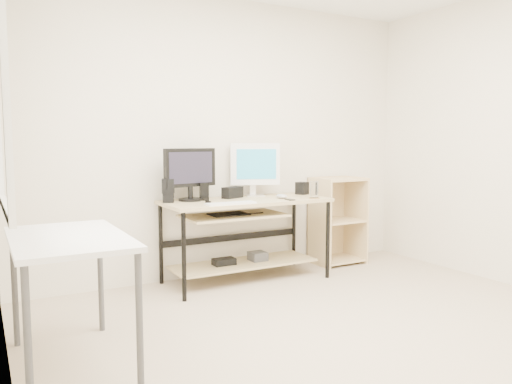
{
  "coord_description": "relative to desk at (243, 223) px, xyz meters",
  "views": [
    {
      "loc": [
        -2.1,
        -2.3,
        1.27
      ],
      "look_at": [
        -0.09,
        1.3,
        0.85
      ],
      "focal_mm": 35.0,
      "sensor_mm": 36.0,
      "label": 1
    }
  ],
  "objects": [
    {
      "name": "desk",
      "position": [
        0.0,
        0.0,
        0.0
      ],
      "size": [
        1.5,
        0.65,
        0.75
      ],
      "color": "tan",
      "rests_on": "ground"
    },
    {
      "name": "audio_controller",
      "position": [
        -0.33,
        0.11,
        0.29
      ],
      "size": [
        0.09,
        0.07,
        0.16
      ],
      "primitive_type": "cube",
      "rotation": [
        0.0,
        0.0,
        -0.23
      ],
      "color": "black",
      "rests_on": "desk"
    },
    {
      "name": "smartphone",
      "position": [
        0.35,
        -0.23,
        0.22
      ],
      "size": [
        0.07,
        0.11,
        0.01
      ],
      "primitive_type": "cube",
      "rotation": [
        0.0,
        0.0,
        -0.09
      ],
      "color": "black",
      "rests_on": "desk"
    },
    {
      "name": "black_monitor",
      "position": [
        -0.45,
        0.14,
        0.48
      ],
      "size": [
        0.5,
        0.21,
        0.46
      ],
      "rotation": [
        0.0,
        0.0,
        0.2
      ],
      "color": "black",
      "rests_on": "desk"
    },
    {
      "name": "speaker_left",
      "position": [
        -0.66,
        0.12,
        0.32
      ],
      "size": [
        0.13,
        0.13,
        0.21
      ],
      "rotation": [
        0.0,
        0.0,
        -0.39
      ],
      "color": "black",
      "rests_on": "desk"
    },
    {
      "name": "volume_puck",
      "position": [
        -0.39,
        -0.1,
        0.22
      ],
      "size": [
        0.07,
        0.07,
        0.02
      ],
      "primitive_type": "cylinder",
      "rotation": [
        0.0,
        0.0,
        -0.34
      ],
      "color": "black",
      "rests_on": "desk"
    },
    {
      "name": "keyboard",
      "position": [
        -0.25,
        -0.25,
        0.22
      ],
      "size": [
        0.43,
        0.13,
        0.02
      ],
      "primitive_type": "cube",
      "rotation": [
        0.0,
        0.0,
        -0.02
      ],
      "color": "white",
      "rests_on": "desk"
    },
    {
      "name": "shelf_unit",
      "position": [
        1.18,
        0.16,
        -0.09
      ],
      "size": [
        0.5,
        0.4,
        0.9
      ],
      "color": "beige",
      "rests_on": "ground"
    },
    {
      "name": "coaster",
      "position": [
        0.61,
        -0.24,
        0.21
      ],
      "size": [
        0.11,
        0.11,
        0.01
      ],
      "primitive_type": "cylinder",
      "rotation": [
        0.0,
        0.0,
        0.19
      ],
      "color": "#A87E4C",
      "rests_on": "desk"
    },
    {
      "name": "speaker_right",
      "position": [
        0.72,
        0.11,
        0.27
      ],
      "size": [
        0.13,
        0.13,
        0.12
      ],
      "primitive_type": "cube",
      "rotation": [
        0.0,
        0.0,
        0.38
      ],
      "color": "black",
      "rests_on": "desk"
    },
    {
      "name": "center_speaker",
      "position": [
        -0.03,
        0.15,
        0.26
      ],
      "size": [
        0.23,
        0.16,
        0.1
      ],
      "primitive_type": "cube",
      "rotation": [
        0.0,
        0.0,
        0.39
      ],
      "color": "black",
      "rests_on": "desk"
    },
    {
      "name": "mouse",
      "position": [
        0.35,
        -0.1,
        0.23
      ],
      "size": [
        0.11,
        0.14,
        0.04
      ],
      "primitive_type": "ellipsoid",
      "rotation": [
        0.0,
        0.0,
        0.28
      ],
      "color": "#BCBCC1",
      "rests_on": "desk"
    },
    {
      "name": "white_imac",
      "position": [
        0.23,
        0.2,
        0.5
      ],
      "size": [
        0.46,
        0.21,
        0.51
      ],
      "rotation": [
        0.0,
        0.0,
        -0.35
      ],
      "color": "silver",
      "rests_on": "desk"
    },
    {
      "name": "drinking_glass",
      "position": [
        0.61,
        -0.24,
        0.29
      ],
      "size": [
        0.09,
        0.09,
        0.15
      ],
      "primitive_type": "cylinder",
      "rotation": [
        0.0,
        0.0,
        0.19
      ],
      "color": "white",
      "rests_on": "coaster"
    },
    {
      "name": "side_table",
      "position": [
        -1.65,
        -1.06,
        0.13
      ],
      "size": [
        0.6,
        1.0,
        0.75
      ],
      "color": "white",
      "rests_on": "ground"
    },
    {
      "name": "room",
      "position": [
        -0.11,
        -1.62,
        0.78
      ],
      "size": [
        4.01,
        4.01,
        2.62
      ],
      "color": "#BFAD93",
      "rests_on": "ground"
    }
  ]
}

